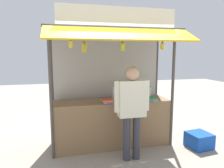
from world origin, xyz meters
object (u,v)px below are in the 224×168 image
at_px(water_bottle_right, 135,93).
at_px(water_bottle_back_right, 150,92).
at_px(magazine_stack_back_left, 107,101).
at_px(vendor_person, 132,105).
at_px(water_bottle_rear_center, 121,92).
at_px(magazine_stack_left, 151,99).
at_px(banana_bunch_inner_left, 162,46).
at_px(banana_bunch_rightmost, 71,44).
at_px(water_bottle_far_left, 114,94).
at_px(plastic_crate, 199,140).
at_px(banana_bunch_inner_right, 84,48).
at_px(banana_bunch_leftmost, 123,47).

relative_size(water_bottle_right, water_bottle_back_right, 0.96).
relative_size(magazine_stack_back_left, vendor_person, 0.14).
relative_size(water_bottle_rear_center, magazine_stack_back_left, 1.01).
distance_m(water_bottle_back_right, magazine_stack_left, 0.41).
relative_size(banana_bunch_inner_left, banana_bunch_rightmost, 1.10).
height_order(water_bottle_far_left, vendor_person, vendor_person).
height_order(water_bottle_far_left, banana_bunch_inner_left, banana_bunch_inner_left).
bearing_deg(water_bottle_back_right, magazine_stack_left, -109.94).
xyz_separation_m(banana_bunch_inner_left, vendor_person, (-0.71, -0.29, -1.06)).
bearing_deg(banana_bunch_inner_left, magazine_stack_left, 118.01).
bearing_deg(water_bottle_back_right, plastic_crate, -42.19).
bearing_deg(water_bottle_rear_center, water_bottle_back_right, -8.61).
xyz_separation_m(water_bottle_back_right, water_bottle_rear_center, (-0.66, 0.10, -0.00)).
xyz_separation_m(magazine_stack_back_left, plastic_crate, (1.89, -0.35, -0.86)).
bearing_deg(water_bottle_back_right, magazine_stack_back_left, -160.32).
height_order(banana_bunch_inner_left, banana_bunch_inner_right, same).
bearing_deg(water_bottle_right, plastic_crate, -28.59).
distance_m(banana_bunch_rightmost, vendor_person, 1.52).
bearing_deg(plastic_crate, magazine_stack_left, 159.26).
distance_m(magazine_stack_left, banana_bunch_rightmost, 1.99).
bearing_deg(water_bottle_right, magazine_stack_left, -50.30).
xyz_separation_m(magazine_stack_back_left, banana_bunch_leftmost, (0.25, -0.21, 1.07)).
xyz_separation_m(water_bottle_rear_center, banana_bunch_leftmost, (-0.17, -0.69, 0.99)).
bearing_deg(water_bottle_rear_center, banana_bunch_leftmost, -103.75).
height_order(banana_bunch_leftmost, banana_bunch_inner_right, same).
xyz_separation_m(water_bottle_far_left, magazine_stack_left, (0.72, -0.31, -0.09)).
xyz_separation_m(magazine_stack_back_left, banana_bunch_inner_left, (1.05, -0.21, 1.08)).
distance_m(magazine_stack_back_left, vendor_person, 0.60).
bearing_deg(vendor_person, water_bottle_back_right, 50.91).
relative_size(banana_bunch_rightmost, vendor_person, 0.15).
relative_size(water_bottle_right, plastic_crate, 0.55).
xyz_separation_m(water_bottle_far_left, banana_bunch_inner_left, (0.84, -0.52, 1.00)).
bearing_deg(banana_bunch_rightmost, banana_bunch_inner_right, 0.14).
bearing_deg(banana_bunch_rightmost, water_bottle_right, 19.76).
distance_m(magazine_stack_back_left, banana_bunch_inner_left, 1.53).
xyz_separation_m(banana_bunch_inner_left, plastic_crate, (0.84, -0.15, -1.94)).
distance_m(magazine_stack_back_left, banana_bunch_rightmost, 1.32).
relative_size(water_bottle_right, magazine_stack_left, 0.74).
height_order(water_bottle_back_right, banana_bunch_leftmost, banana_bunch_leftmost).
distance_m(water_bottle_rear_center, water_bottle_far_left, 0.26).
xyz_separation_m(magazine_stack_back_left, banana_bunch_inner_right, (-0.46, -0.20, 1.05)).
height_order(magazine_stack_back_left, banana_bunch_rightmost, banana_bunch_rightmost).
bearing_deg(plastic_crate, magazine_stack_back_left, 169.41).
relative_size(water_bottle_right, banana_bunch_rightmost, 0.94).
height_order(magazine_stack_back_left, vendor_person, vendor_person).
bearing_deg(plastic_crate, water_bottle_right, 151.41).
bearing_deg(vendor_person, plastic_crate, 5.89).
xyz_separation_m(water_bottle_right, banana_bunch_leftmost, (-0.45, -0.50, 0.99)).
xyz_separation_m(water_bottle_back_right, vendor_person, (-0.73, -0.88, -0.05)).
bearing_deg(banana_bunch_leftmost, water_bottle_rear_center, 76.25).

